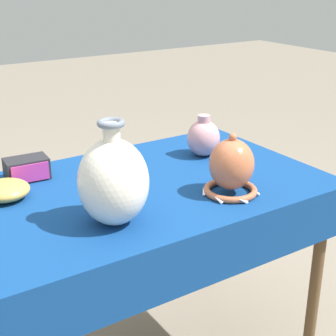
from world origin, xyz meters
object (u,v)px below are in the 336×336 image
Objects in this scene: vase_dome_bell at (231,169)px; bowl_shallow_ochre at (5,190)px; vase_tall_bulbous at (113,181)px; jar_round_rose at (203,138)px; mosaic_tile_box at (27,169)px.

vase_dome_bell reaches higher than bowl_shallow_ochre.
vase_tall_bulbous reaches higher than bowl_shallow_ochre.
vase_tall_bulbous is 1.48× the size of vase_dome_bell.
vase_dome_bell reaches higher than jar_round_rose.
mosaic_tile_box is at bearing 102.64° from vase_tall_bulbous.
vase_tall_bulbous reaches higher than vase_dome_bell.
mosaic_tile_box is (-0.10, 0.46, -0.09)m from vase_tall_bulbous.
vase_dome_bell is 1.28× the size of jar_round_rose.
vase_tall_bulbous reaches higher than mosaic_tile_box.
jar_round_rose is at bearing 29.95° from vase_tall_bulbous.
jar_round_rose is (0.65, -0.14, 0.04)m from mosaic_tile_box.
mosaic_tile_box reaches higher than bowl_shallow_ochre.
bowl_shallow_ochre is 0.94× the size of jar_round_rose.
bowl_shallow_ochre is at bearing 178.84° from jar_round_rose.
vase_dome_bell is at bearing -112.74° from jar_round_rose.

